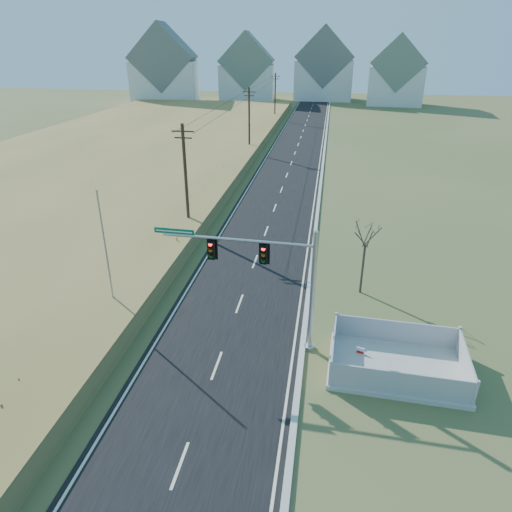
{
  "coord_description": "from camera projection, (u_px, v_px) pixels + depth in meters",
  "views": [
    {
      "loc": [
        4.84,
        -19.74,
        14.82
      ],
      "look_at": [
        1.04,
        4.0,
        3.4
      ],
      "focal_mm": 32.0,
      "sensor_mm": 36.0,
      "label": 1
    }
  ],
  "objects": [
    {
      "name": "reed_marsh",
      "position": [
        120.0,
        152.0,
        63.48
      ],
      "size": [
        38.0,
        110.0,
        1.3
      ],
      "primitive_type": "cube",
      "color": "#A28649",
      "rests_on": "ground"
    },
    {
      "name": "bare_tree",
      "position": [
        366.0,
        234.0,
        27.84
      ],
      "size": [
        1.92,
        1.92,
        5.09
      ],
      "color": "#4C3F33",
      "rests_on": "ground"
    },
    {
      "name": "utility_pole_near",
      "position": [
        186.0,
        178.0,
        36.95
      ],
      "size": [
        1.8,
        0.26,
        9.0
      ],
      "color": "#422D1E",
      "rests_on": "ground"
    },
    {
      "name": "fence_enclosure",
      "position": [
        396.0,
        365.0,
        22.53
      ],
      "size": [
        6.78,
        4.82,
        1.5
      ],
      "rotation": [
        0.0,
        0.0,
        -0.05
      ],
      "color": "#B7B5AD",
      "rests_on": "ground"
    },
    {
      "name": "open_sign",
      "position": [
        360.0,
        352.0,
        23.43
      ],
      "size": [
        0.45,
        0.18,
        0.56
      ],
      "rotation": [
        0.0,
        0.0,
        -0.3
      ],
      "color": "white",
      "rests_on": "ground"
    },
    {
      "name": "condo_nnw",
      "position": [
        247.0,
        73.0,
        120.57
      ],
      "size": [
        14.93,
        11.17,
        17.03
      ],
      "rotation": [
        0.0,
        0.0,
        0.07
      ],
      "color": "white",
      "rests_on": "ground"
    },
    {
      "name": "road",
      "position": [
        297.0,
        147.0,
        69.23
      ],
      "size": [
        8.0,
        180.0,
        0.06
      ],
      "primitive_type": "cube",
      "color": "black",
      "rests_on": "ground"
    },
    {
      "name": "utility_pole_far",
      "position": [
        275.0,
        96.0,
        90.46
      ],
      "size": [
        1.8,
        0.26,
        9.0
      ],
      "color": "#422D1E",
      "rests_on": "ground"
    },
    {
      "name": "condo_nw",
      "position": [
        164.0,
        71.0,
        115.96
      ],
      "size": [
        17.69,
        13.38,
        19.05
      ],
      "rotation": [
        0.0,
        0.0,
        0.14
      ],
      "color": "white",
      "rests_on": "ground"
    },
    {
      "name": "ground",
      "position": [
        225.0,
        343.0,
        24.65
      ],
      "size": [
        260.0,
        260.0,
        0.0
      ],
      "primitive_type": "plane",
      "color": "#49592B",
      "rests_on": "ground"
    },
    {
      "name": "traffic_signal_mast",
      "position": [
        276.0,
        276.0,
        22.76
      ],
      "size": [
        8.42,
        0.7,
        6.71
      ],
      "rotation": [
        0.0,
        0.0,
        -0.04
      ],
      "color": "#9EA0A5",
      "rests_on": "ground"
    },
    {
      "name": "utility_pole_mid",
      "position": [
        249.0,
        120.0,
        63.71
      ],
      "size": [
        1.8,
        0.26,
        9.0
      ],
      "color": "#422D1E",
      "rests_on": "ground"
    },
    {
      "name": "condo_ne",
      "position": [
        397.0,
        76.0,
        111.61
      ],
      "size": [
        14.12,
        10.51,
        16.52
      ],
      "rotation": [
        0.0,
        0.0,
        -0.1
      ],
      "color": "white",
      "rests_on": "ground"
    },
    {
      "name": "condo_n",
      "position": [
        324.0,
        70.0,
        120.99
      ],
      "size": [
        15.27,
        10.2,
        18.54
      ],
      "color": "white",
      "rests_on": "ground"
    },
    {
      "name": "curb",
      "position": [
        325.0,
        148.0,
        68.61
      ],
      "size": [
        0.3,
        180.0,
        0.18
      ],
      "primitive_type": "cube",
      "color": "#B2AFA8",
      "rests_on": "ground"
    },
    {
      "name": "flagpole",
      "position": [
        109.0,
        269.0,
        25.72
      ],
      "size": [
        0.35,
        0.35,
        7.77
      ],
      "color": "#B7B5AD",
      "rests_on": "ground"
    }
  ]
}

